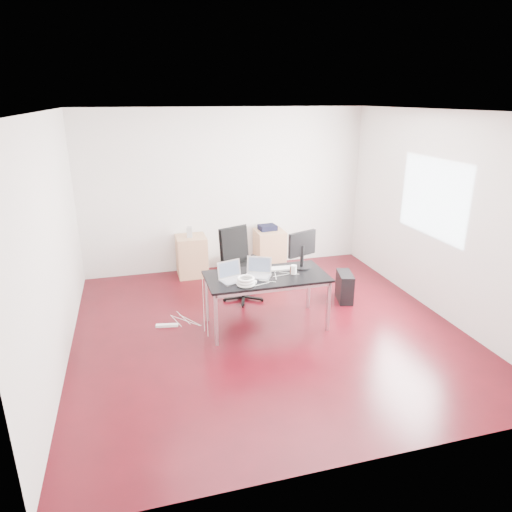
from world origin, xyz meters
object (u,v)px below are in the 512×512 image
object	(u,v)px
office_chair	(240,261)
filing_cabinet_right	(269,249)
desk	(266,279)
filing_cabinet_left	(192,256)
pc_tower	(345,287)

from	to	relation	value
office_chair	filing_cabinet_right	world-z (taller)	office_chair
desk	filing_cabinet_left	bearing A→B (deg)	108.41
desk	filing_cabinet_right	world-z (taller)	desk
desk	office_chair	world-z (taller)	office_chair
filing_cabinet_left	pc_tower	distance (m)	2.68
office_chair	filing_cabinet_left	bearing A→B (deg)	96.55
desk	office_chair	xyz separation A→B (m)	(-0.13, 0.99, -0.07)
filing_cabinet_right	pc_tower	world-z (taller)	filing_cabinet_right
desk	filing_cabinet_left	world-z (taller)	desk
pc_tower	filing_cabinet_right	bearing A→B (deg)	126.89
desk	office_chair	size ratio (longest dim) A/B	1.48
filing_cabinet_left	desk	bearing A→B (deg)	-71.59
pc_tower	desk	bearing A→B (deg)	-146.92
filing_cabinet_left	filing_cabinet_right	size ratio (longest dim) A/B	1.00
desk	filing_cabinet_right	size ratio (longest dim) A/B	2.29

